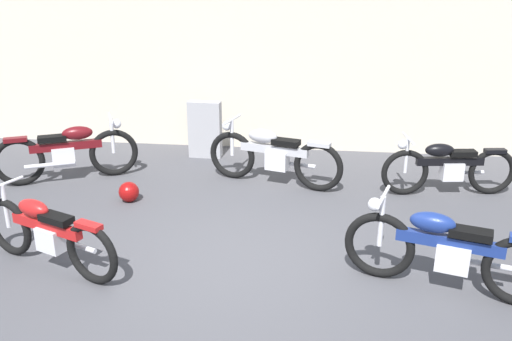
{
  "coord_description": "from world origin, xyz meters",
  "views": [
    {
      "loc": [
        0.96,
        -5.56,
        3.26
      ],
      "look_at": [
        0.11,
        1.63,
        0.55
      ],
      "focal_mm": 38.98,
      "sensor_mm": 36.0,
      "label": 1
    }
  ],
  "objects_px": {
    "motorcycle_red": "(47,233)",
    "motorcycle_blue": "(447,250)",
    "motorcycle_black": "(448,167)",
    "motorcycle_maroon": "(68,152)",
    "helmet": "(129,192)",
    "motorcycle_silver": "(273,155)",
    "stone_marker": "(205,130)"
  },
  "relations": [
    {
      "from": "helmet",
      "to": "motorcycle_black",
      "type": "height_order",
      "value": "motorcycle_black"
    },
    {
      "from": "stone_marker",
      "to": "helmet",
      "type": "distance_m",
      "value": 2.24
    },
    {
      "from": "motorcycle_silver",
      "to": "motorcycle_blue",
      "type": "distance_m",
      "value": 3.47
    },
    {
      "from": "motorcycle_blue",
      "to": "motorcycle_maroon",
      "type": "height_order",
      "value": "motorcycle_maroon"
    },
    {
      "from": "motorcycle_black",
      "to": "motorcycle_maroon",
      "type": "distance_m",
      "value": 5.83
    },
    {
      "from": "stone_marker",
      "to": "motorcycle_maroon",
      "type": "bearing_deg",
      "value": -144.02
    },
    {
      "from": "stone_marker",
      "to": "motorcycle_black",
      "type": "xyz_separation_m",
      "value": [
        3.92,
        -1.28,
        -0.07
      ]
    },
    {
      "from": "helmet",
      "to": "motorcycle_blue",
      "type": "distance_m",
      "value": 4.49
    },
    {
      "from": "motorcycle_blue",
      "to": "motorcycle_red",
      "type": "bearing_deg",
      "value": 16.96
    },
    {
      "from": "stone_marker",
      "to": "motorcycle_blue",
      "type": "height_order",
      "value": "stone_marker"
    },
    {
      "from": "motorcycle_red",
      "to": "motorcycle_silver",
      "type": "bearing_deg",
      "value": -106.47
    },
    {
      "from": "helmet",
      "to": "motorcycle_silver",
      "type": "distance_m",
      "value": 2.24
    },
    {
      "from": "motorcycle_black",
      "to": "helmet",
      "type": "bearing_deg",
      "value": 2.17
    },
    {
      "from": "motorcycle_silver",
      "to": "helmet",
      "type": "bearing_deg",
      "value": 40.44
    },
    {
      "from": "motorcycle_maroon",
      "to": "stone_marker",
      "type": "bearing_deg",
      "value": 11.01
    },
    {
      "from": "motorcycle_silver",
      "to": "motorcycle_black",
      "type": "height_order",
      "value": "motorcycle_silver"
    },
    {
      "from": "motorcycle_silver",
      "to": "motorcycle_maroon",
      "type": "height_order",
      "value": "motorcycle_maroon"
    },
    {
      "from": "stone_marker",
      "to": "motorcycle_silver",
      "type": "distance_m",
      "value": 1.76
    },
    {
      "from": "motorcycle_red",
      "to": "motorcycle_blue",
      "type": "xyz_separation_m",
      "value": [
        4.34,
        0.05,
        0.03
      ]
    },
    {
      "from": "motorcycle_red",
      "to": "motorcycle_maroon",
      "type": "distance_m",
      "value": 2.79
    },
    {
      "from": "motorcycle_red",
      "to": "motorcycle_black",
      "type": "distance_m",
      "value": 5.61
    },
    {
      "from": "motorcycle_black",
      "to": "motorcycle_blue",
      "type": "bearing_deg",
      "value": 70.55
    },
    {
      "from": "stone_marker",
      "to": "motorcycle_red",
      "type": "relative_size",
      "value": 0.53
    },
    {
      "from": "motorcycle_blue",
      "to": "motorcycle_silver",
      "type": "bearing_deg",
      "value": -37.35
    },
    {
      "from": "motorcycle_black",
      "to": "motorcycle_blue",
      "type": "height_order",
      "value": "motorcycle_blue"
    },
    {
      "from": "motorcycle_red",
      "to": "motorcycle_blue",
      "type": "height_order",
      "value": "motorcycle_blue"
    },
    {
      "from": "helmet",
      "to": "motorcycle_maroon",
      "type": "bearing_deg",
      "value": 149.54
    },
    {
      "from": "motorcycle_red",
      "to": "motorcycle_black",
      "type": "relative_size",
      "value": 0.95
    },
    {
      "from": "helmet",
      "to": "motorcycle_maroon",
      "type": "distance_m",
      "value": 1.44
    },
    {
      "from": "stone_marker",
      "to": "motorcycle_red",
      "type": "distance_m",
      "value": 4.13
    },
    {
      "from": "motorcycle_black",
      "to": "motorcycle_silver",
      "type": "bearing_deg",
      "value": -10.23
    },
    {
      "from": "motorcycle_maroon",
      "to": "motorcycle_red",
      "type": "bearing_deg",
      "value": -95.35
    }
  ]
}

